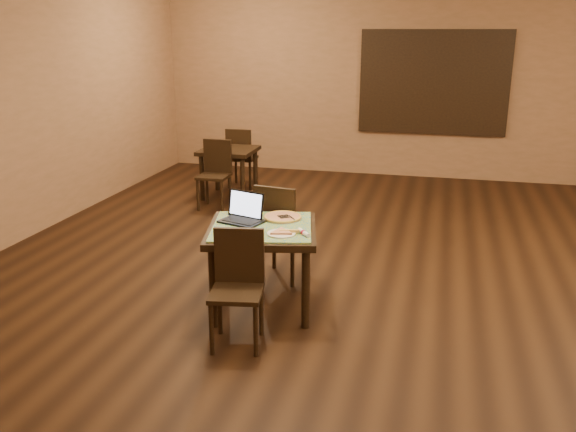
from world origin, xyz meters
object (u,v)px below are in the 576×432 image
(chair_main_far, at_px, (279,227))
(laptop, at_px, (244,213))
(chair_main_near, at_px, (238,280))
(pizza_pan, at_px, (283,218))
(other_table_b, at_px, (229,157))
(tiled_table, at_px, (262,237))
(other_table_b_chair_far, at_px, (241,155))
(other_table_b_chair_near, at_px, (216,170))

(chair_main_far, height_order, laptop, laptop)
(chair_main_near, distance_m, pizza_pan, 0.91)
(chair_main_far, height_order, other_table_b, chair_main_far)
(chair_main_near, distance_m, other_table_b, 4.35)
(laptop, bearing_deg, chair_main_far, 87.10)
(tiled_table, relative_size, other_table_b, 1.43)
(tiled_table, height_order, other_table_b_chair_far, other_table_b_chair_far)
(other_table_b_chair_far, bearing_deg, pizza_pan, 113.63)
(laptop, distance_m, other_table_b, 3.61)
(tiled_table, height_order, chair_main_far, chair_main_far)
(chair_main_near, bearing_deg, other_table_b_chair_near, 103.64)
(laptop, height_order, other_table_b_chair_near, laptop)
(chair_main_near, relative_size, pizza_pan, 2.78)
(other_table_b, height_order, other_table_b_chair_far, other_table_b_chair_far)
(tiled_table, xyz_separation_m, laptop, (-0.20, 0.11, 0.17))
(other_table_b_chair_near, xyz_separation_m, other_table_b_chair_far, (0.00, 1.08, 0.00))
(other_table_b_chair_near, bearing_deg, other_table_b, 89.71)
(chair_main_far, height_order, other_table_b_chair_far, chair_main_far)
(tiled_table, height_order, pizza_pan, pizza_pan)
(tiled_table, bearing_deg, laptop, 138.96)
(chair_main_far, xyz_separation_m, other_table_b_chair_near, (-1.53, 2.30, -0.03))
(tiled_table, bearing_deg, other_table_b_chair_near, 105.15)
(tiled_table, distance_m, pizza_pan, 0.29)
(chair_main_near, distance_m, laptop, 0.82)
(laptop, distance_m, other_table_b_chair_near, 3.12)
(other_table_b, bearing_deg, other_table_b_chair_far, 89.71)
(chair_main_near, xyz_separation_m, other_table_b_chair_near, (-1.53, 3.53, 0.01))
(chair_main_near, distance_m, other_table_b_chair_far, 4.86)
(laptop, xyz_separation_m, pizza_pan, (0.32, 0.13, -0.06))
(chair_main_far, xyz_separation_m, pizza_pan, (0.13, -0.38, 0.22))
(other_table_b, distance_m, other_table_b_chair_near, 0.54)
(tiled_table, xyz_separation_m, other_table_b_chair_near, (-1.54, 2.91, -0.14))
(chair_main_far, distance_m, pizza_pan, 0.45)
(chair_main_near, bearing_deg, tiled_table, 79.01)
(chair_main_far, relative_size, other_table_b, 1.27)
(other_table_b, bearing_deg, chair_main_far, -61.95)
(laptop, bearing_deg, tiled_table, -11.07)
(pizza_pan, bearing_deg, other_table_b_chair_far, 113.88)
(chair_main_near, bearing_deg, other_table_b_chair_far, 98.58)
(other_table_b_chair_far, bearing_deg, other_table_b_chair_near, 89.71)
(chair_main_near, distance_m, other_table_b_chair_near, 3.85)
(pizza_pan, xyz_separation_m, other_table_b_chair_far, (-1.66, 3.75, -0.24))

